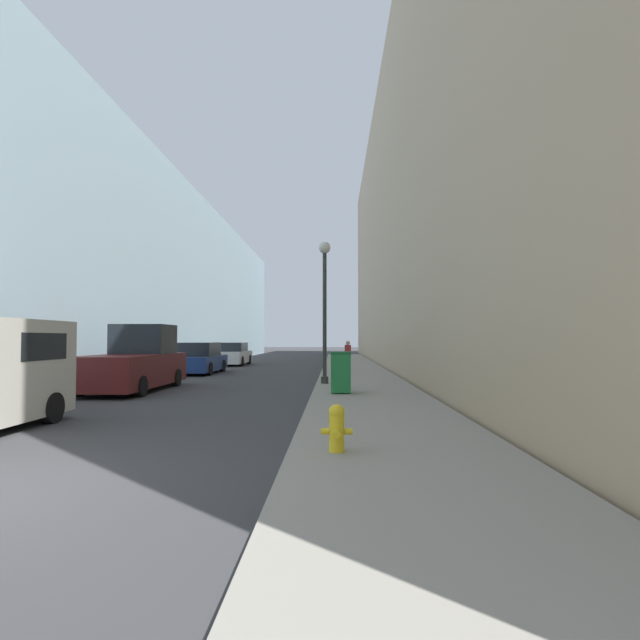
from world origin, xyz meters
The scene contains 10 objects.
sidewalk_right centered at (5.36, 18.00, 0.06)m, with size 3.43×60.00×0.13m.
building_left_glass centered at (-10.42, 26.00, 5.60)m, with size 12.00×60.00×11.19m.
building_right_stone centered at (13.18, 26.00, 9.28)m, with size 12.00×60.00×18.57m.
fire_hydrant centered at (4.37, 2.03, 0.49)m, with size 0.46×0.35×0.68m.
trash_bin centered at (4.51, 9.82, 0.76)m, with size 0.61×0.69×1.24m.
lamppost centered at (3.96, 13.02, 3.40)m, with size 0.44×0.44×5.22m.
pickup_truck centered at (-2.51, 11.67, 0.92)m, with size 2.11×5.45×2.27m.
parked_sedan_near centered at (-2.54, 19.91, 0.72)m, with size 1.92×4.77×1.57m.
parked_sedan_far centered at (-2.55, 27.96, 0.70)m, with size 1.99×4.73×1.50m.
pedestrian_on_sidewalk centered at (4.97, 19.38, 0.90)m, with size 0.31×0.20×1.53m.
Camera 1 is at (4.35, -5.26, 1.76)m, focal length 28.00 mm.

